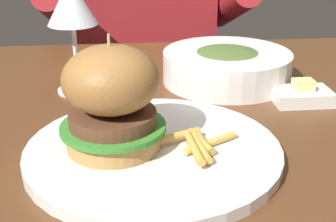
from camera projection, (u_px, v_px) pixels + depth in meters
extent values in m
cube|color=#56331C|center=(163.00, 136.00, 0.64)|extent=(1.45, 0.83, 0.04)
cylinder|color=white|center=(153.00, 151.00, 0.54)|extent=(0.30, 0.30, 0.01)
cylinder|color=#B78447|center=(114.00, 138.00, 0.53)|extent=(0.11, 0.11, 0.02)
cylinder|color=#38842D|center=(113.00, 127.00, 0.53)|extent=(0.12, 0.12, 0.01)
cylinder|color=brown|center=(113.00, 118.00, 0.52)|extent=(0.10, 0.10, 0.02)
ellipsoid|color=#9C6A35|center=(111.00, 79.00, 0.50)|extent=(0.11, 0.11, 0.07)
cylinder|color=#CCB78C|center=(110.00, 57.00, 0.49)|extent=(0.00, 0.00, 0.05)
cylinder|color=#E0B251|center=(210.00, 143.00, 0.53)|extent=(0.07, 0.05, 0.01)
cylinder|color=gold|center=(203.00, 142.00, 0.53)|extent=(0.02, 0.05, 0.01)
cylinder|color=gold|center=(194.00, 147.00, 0.51)|extent=(0.01, 0.07, 0.01)
cylinder|color=gold|center=(175.00, 136.00, 0.54)|extent=(0.06, 0.03, 0.01)
cylinder|color=gold|center=(201.00, 149.00, 0.52)|extent=(0.02, 0.06, 0.01)
cylinder|color=gold|center=(200.00, 141.00, 0.53)|extent=(0.03, 0.06, 0.01)
cylinder|color=silver|center=(78.00, 90.00, 0.74)|extent=(0.06, 0.06, 0.00)
cylinder|color=silver|center=(76.00, 57.00, 0.72)|extent=(0.01, 0.01, 0.10)
cone|color=silver|center=(71.00, 1.00, 0.68)|extent=(0.08, 0.08, 0.07)
cube|color=white|center=(302.00, 96.00, 0.69)|extent=(0.08, 0.06, 0.02)
cube|color=#F4E58C|center=(303.00, 85.00, 0.68)|extent=(0.03, 0.02, 0.02)
cylinder|color=white|center=(227.00, 67.00, 0.77)|extent=(0.21, 0.21, 0.05)
ellipsoid|color=#4C662D|center=(227.00, 56.00, 0.76)|extent=(0.12, 0.12, 0.02)
cube|color=#282833|center=(148.00, 178.00, 1.47)|extent=(0.30, 0.22, 0.46)
cube|color=maroon|center=(145.00, 23.00, 1.28)|extent=(0.36, 0.20, 0.52)
cylinder|color=maroon|center=(57.00, 8.00, 1.16)|extent=(0.07, 0.34, 0.18)
cylinder|color=maroon|center=(232.00, 5.00, 1.20)|extent=(0.07, 0.34, 0.18)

